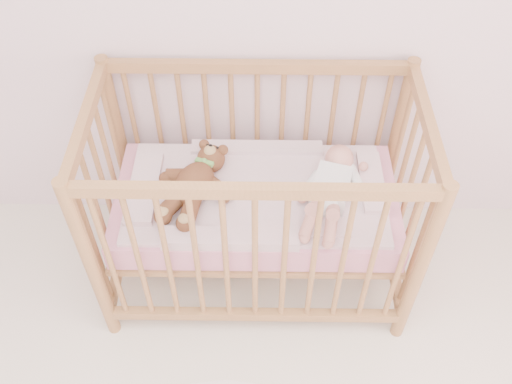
# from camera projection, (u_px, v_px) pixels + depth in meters

# --- Properties ---
(crib) EXTENTS (1.36, 0.76, 1.00)m
(crib) POSITION_uv_depth(u_px,v_px,m) (256.00, 202.00, 2.49)
(crib) COLOR #B5804D
(crib) RESTS_ON floor
(mattress) EXTENTS (1.22, 0.62, 0.13)m
(mattress) POSITION_uv_depth(u_px,v_px,m) (256.00, 204.00, 2.50)
(mattress) COLOR pink
(mattress) RESTS_ON crib
(blanket) EXTENTS (1.10, 0.58, 0.06)m
(blanket) POSITION_uv_depth(u_px,v_px,m) (256.00, 193.00, 2.45)
(blanket) COLOR pink
(blanket) RESTS_ON mattress
(baby) EXTENTS (0.42, 0.61, 0.13)m
(baby) POSITION_uv_depth(u_px,v_px,m) (331.00, 185.00, 2.38)
(baby) COLOR white
(baby) RESTS_ON blanket
(teddy_bear) EXTENTS (0.49, 0.58, 0.14)m
(teddy_bear) POSITION_uv_depth(u_px,v_px,m) (194.00, 182.00, 2.37)
(teddy_bear) COLOR brown
(teddy_bear) RESTS_ON blanket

